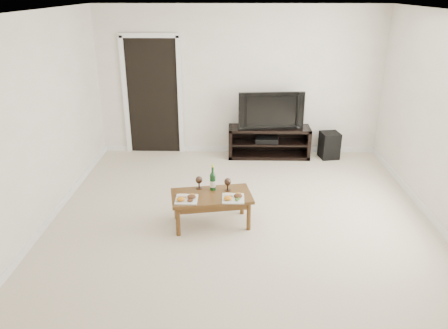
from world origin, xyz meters
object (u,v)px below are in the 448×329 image
media_console (269,142)px  television (270,109)px  coffee_table (212,209)px  subwoofer (329,145)px

media_console → television: television is taller
television → coffee_table: (-0.91, -2.46, -0.67)m
media_console → television: size_ratio=1.27×
subwoofer → coffee_table: (-1.99, -2.42, -0.02)m
coffee_table → subwoofer: bearing=50.6°
television → coffee_table: 2.70m
television → coffee_table: bearing=-115.6°
coffee_table → media_console: bearing=69.6°
media_console → coffee_table: size_ratio=1.44×
television → media_console: bearing=-5.2°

